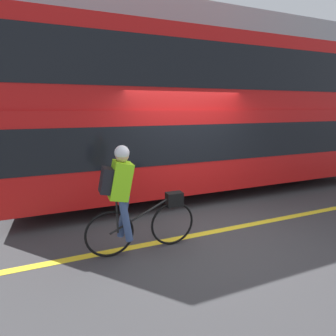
% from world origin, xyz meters
% --- Properties ---
extents(ground_plane, '(80.00, 80.00, 0.00)m').
position_xyz_m(ground_plane, '(0.00, 0.00, 0.00)').
color(ground_plane, '#38383A').
extents(road_center_line, '(50.00, 0.14, 0.01)m').
position_xyz_m(road_center_line, '(0.00, 0.01, 0.00)').
color(road_center_line, yellow).
rests_on(road_center_line, ground_plane).
extents(sidewalk_curb, '(60.00, 1.68, 0.13)m').
position_xyz_m(sidewalk_curb, '(0.00, 5.58, 0.07)').
color(sidewalk_curb, gray).
rests_on(sidewalk_curb, ground_plane).
extents(building_facade, '(60.00, 0.30, 6.31)m').
position_xyz_m(building_facade, '(0.00, 6.57, 3.16)').
color(building_facade, '#9E9EA3').
rests_on(building_facade, ground_plane).
extents(bus, '(9.50, 2.48, 3.75)m').
position_xyz_m(bus, '(1.13, 2.34, 2.09)').
color(bus, black).
rests_on(bus, ground_plane).
extents(cyclist_on_bike, '(1.73, 0.32, 1.67)m').
position_xyz_m(cyclist_on_bike, '(-1.49, -0.12, 0.90)').
color(cyclist_on_bike, black).
rests_on(cyclist_on_bike, ground_plane).
extents(street_sign_post, '(0.36, 0.09, 2.20)m').
position_xyz_m(street_sign_post, '(4.99, 5.49, 1.37)').
color(street_sign_post, '#59595B').
rests_on(street_sign_post, sidewalk_curb).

